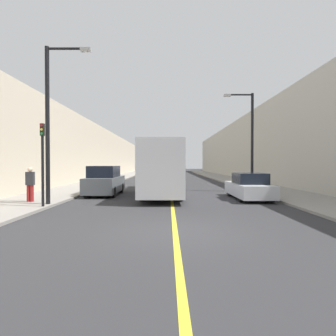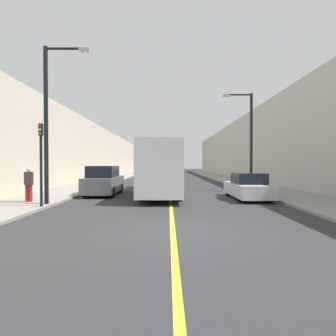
% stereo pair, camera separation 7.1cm
% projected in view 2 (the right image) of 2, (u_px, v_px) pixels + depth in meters
% --- Properties ---
extents(ground_plane, '(200.00, 200.00, 0.00)m').
position_uv_depth(ground_plane, '(173.00, 231.00, 8.04)').
color(ground_plane, '#2D2D30').
extents(sidewalk_left, '(3.83, 72.00, 0.12)m').
position_uv_depth(sidewalk_left, '(117.00, 178.00, 38.05)').
color(sidewalk_left, gray).
rests_on(sidewalk_left, ground).
extents(sidewalk_right, '(3.83, 72.00, 0.12)m').
position_uv_depth(sidewalk_right, '(222.00, 178.00, 38.03)').
color(sidewalk_right, gray).
rests_on(sidewalk_right, ground).
extents(building_row_left, '(4.00, 72.00, 7.29)m').
position_uv_depth(building_row_left, '(90.00, 153.00, 38.00)').
color(building_row_left, beige).
rests_on(building_row_left, ground).
extents(building_row_right, '(4.00, 72.00, 8.30)m').
position_uv_depth(building_row_right, '(249.00, 149.00, 37.95)').
color(building_row_right, '#B7B2A3').
rests_on(building_row_right, ground).
extents(road_center_line, '(0.16, 72.00, 0.01)m').
position_uv_depth(road_center_line, '(169.00, 178.00, 38.04)').
color(road_center_line, gold).
rests_on(road_center_line, ground).
extents(bus, '(2.40, 11.13, 3.34)m').
position_uv_depth(bus, '(162.00, 168.00, 18.01)').
color(bus, silver).
rests_on(bus, ground).
extents(parked_suv_left, '(1.88, 4.47, 1.93)m').
position_uv_depth(parked_suv_left, '(104.00, 182.00, 17.37)').
color(parked_suv_left, '#51565B').
rests_on(parked_suv_left, ground).
extents(car_right_near, '(1.85, 4.40, 1.54)m').
position_uv_depth(car_right_near, '(248.00, 187.00, 15.36)').
color(car_right_near, silver).
rests_on(car_right_near, ground).
extents(street_lamp_left, '(2.22, 0.24, 7.56)m').
position_uv_depth(street_lamp_left, '(50.00, 116.00, 12.59)').
color(street_lamp_left, black).
rests_on(street_lamp_left, sidewalk_left).
extents(street_lamp_right, '(2.22, 0.24, 7.15)m').
position_uv_depth(street_lamp_right, '(249.00, 135.00, 19.35)').
color(street_lamp_right, black).
rests_on(street_lamp_right, sidewalk_right).
extents(traffic_light, '(0.16, 0.18, 3.77)m').
position_uv_depth(traffic_light, '(42.00, 161.00, 11.90)').
color(traffic_light, black).
rests_on(traffic_light, sidewalk_left).
extents(pedestrian, '(0.39, 0.25, 1.78)m').
position_uv_depth(pedestrian, '(29.00, 184.00, 13.43)').
color(pedestrian, maroon).
rests_on(pedestrian, sidewalk_left).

